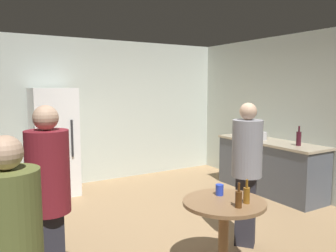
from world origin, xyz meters
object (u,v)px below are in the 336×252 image
at_px(wine_bottle_on_counter, 299,138).
at_px(foreground_table, 224,211).
at_px(plastic_cup_blue, 220,190).
at_px(person_in_gray_shirt, 247,163).
at_px(beer_bottle_amber, 247,195).
at_px(kettle, 262,136).
at_px(person_in_maroon_shirt, 49,193).
at_px(beer_bottle_brown, 239,199).
at_px(refrigerator, 54,142).

bearing_deg(wine_bottle_on_counter, foreground_table, -156.56).
bearing_deg(plastic_cup_blue, person_in_gray_shirt, 18.71).
bearing_deg(beer_bottle_amber, kettle, 41.03).
bearing_deg(person_in_maroon_shirt, plastic_cup_blue, -6.65).
relative_size(beer_bottle_amber, person_in_gray_shirt, 0.14).
bearing_deg(beer_bottle_amber, beer_bottle_brown, -161.37).
relative_size(refrigerator, foreground_table, 2.25).
height_order(beer_bottle_brown, plastic_cup_blue, beer_bottle_brown).
bearing_deg(wine_bottle_on_counter, person_in_gray_shirt, -158.61).
bearing_deg(wine_bottle_on_counter, plastic_cup_blue, -159.23).
xyz_separation_m(wine_bottle_on_counter, plastic_cup_blue, (-2.31, -0.88, -0.23)).
bearing_deg(person_in_maroon_shirt, foreground_table, -12.51).
relative_size(plastic_cup_blue, person_in_gray_shirt, 0.07).
xyz_separation_m(plastic_cup_blue, person_in_maroon_shirt, (-1.63, 0.14, 0.20)).
height_order(foreground_table, beer_bottle_brown, beer_bottle_brown).
distance_m(refrigerator, beer_bottle_brown, 3.68).
xyz_separation_m(kettle, person_in_gray_shirt, (-1.70, -1.40, -0.01)).
height_order(refrigerator, beer_bottle_amber, refrigerator).
xyz_separation_m(beer_bottle_brown, plastic_cup_blue, (0.08, 0.37, -0.03)).
xyz_separation_m(foreground_table, person_in_maroon_shirt, (-1.56, 0.30, 0.36)).
distance_m(foreground_table, plastic_cup_blue, 0.23).
bearing_deg(beer_bottle_amber, person_in_gray_shirt, 46.24).
bearing_deg(kettle, plastic_cup_blue, -144.84).
relative_size(foreground_table, person_in_maroon_shirt, 0.47).
xyz_separation_m(refrigerator, beer_bottle_amber, (0.96, -3.54, -0.08)).
height_order(wine_bottle_on_counter, foreground_table, wine_bottle_on_counter).
distance_m(beer_bottle_brown, person_in_gray_shirt, 0.84).
bearing_deg(kettle, beer_bottle_amber, -138.97).
distance_m(beer_bottle_amber, person_in_gray_shirt, 0.71).
distance_m(foreground_table, person_in_gray_shirt, 0.78).
bearing_deg(wine_bottle_on_counter, beer_bottle_brown, -152.55).
relative_size(refrigerator, beer_bottle_amber, 7.83).
bearing_deg(wine_bottle_on_counter, person_in_maroon_shirt, -169.47).
xyz_separation_m(kettle, wine_bottle_on_counter, (0.06, -0.71, 0.05)).
distance_m(foreground_table, beer_bottle_brown, 0.28).
relative_size(beer_bottle_amber, beer_bottle_brown, 1.00).
height_order(refrigerator, wine_bottle_on_counter, refrigerator).
bearing_deg(person_in_gray_shirt, kettle, 179.65).
relative_size(kettle, wine_bottle_on_counter, 0.79).
xyz_separation_m(refrigerator, beer_bottle_brown, (0.82, -3.59, -0.08)).
distance_m(wine_bottle_on_counter, plastic_cup_blue, 2.48).
xyz_separation_m(foreground_table, beer_bottle_amber, (0.14, -0.16, 0.19)).
bearing_deg(refrigerator, person_in_maroon_shirt, -103.31).
relative_size(beer_bottle_brown, person_in_gray_shirt, 0.14).
bearing_deg(beer_bottle_amber, person_in_maroon_shirt, 164.76).
distance_m(beer_bottle_brown, person_in_maroon_shirt, 1.64).
relative_size(kettle, person_in_maroon_shirt, 0.14).
distance_m(kettle, foreground_table, 2.92).
xyz_separation_m(refrigerator, kettle, (3.15, -1.64, 0.07)).
xyz_separation_m(beer_bottle_amber, person_in_maroon_shirt, (-1.69, 0.46, 0.17)).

